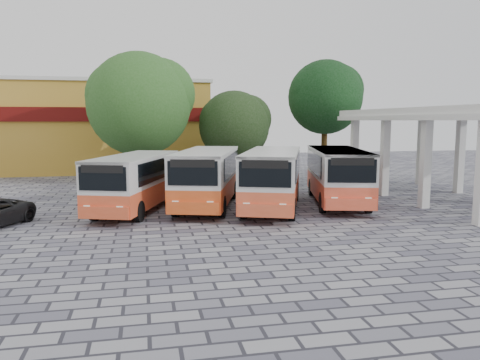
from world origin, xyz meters
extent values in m
plane|color=#535262|center=(0.00, 0.00, 0.00)|extent=(90.00, 90.00, 0.00)
cube|color=silver|center=(7.85, 10.50, 2.50)|extent=(0.45, 0.45, 5.00)
cube|color=silver|center=(13.15, 10.50, 2.50)|extent=(0.45, 0.45, 5.00)
cube|color=silver|center=(10.50, 4.00, 5.20)|extent=(6.60, 15.60, 0.40)
cube|color=silver|center=(10.50, 4.00, 4.85)|extent=(6.80, 15.80, 0.30)
cube|color=#B98A29|center=(-11.00, 26.00, 4.00)|extent=(20.00, 10.00, 8.00)
cube|color=#590C0A|center=(-11.00, 20.90, 5.20)|extent=(20.00, 0.20, 1.20)
cube|color=silver|center=(-11.00, 26.00, 8.15)|extent=(20.40, 10.40, 0.30)
cube|color=#DE4E27|center=(-7.37, 4.14, 0.91)|extent=(4.90, 8.37, 1.05)
cube|color=silver|center=(-7.37, 4.14, 2.17)|extent=(4.90, 8.37, 1.47)
cube|color=silver|center=(-7.37, 4.14, 2.85)|extent=(4.94, 8.38, 0.12)
cube|color=black|center=(-8.60, 4.14, 2.19)|extent=(2.21, 6.27, 1.05)
cube|color=black|center=(-6.15, 4.14, 2.19)|extent=(2.21, 6.27, 1.05)
cube|color=black|center=(-7.37, 0.11, 2.19)|extent=(2.05, 0.75, 1.05)
cube|color=black|center=(-7.37, 0.11, 2.61)|extent=(1.82, 0.68, 0.34)
cylinder|color=black|center=(-8.46, 1.54, 0.50)|extent=(0.28, 1.00, 1.00)
cylinder|color=black|center=(-6.29, 1.54, 0.50)|extent=(0.28, 1.00, 1.00)
cylinder|color=black|center=(-8.46, 6.75, 0.50)|extent=(0.28, 1.00, 1.00)
cylinder|color=black|center=(-6.29, 6.75, 0.50)|extent=(0.28, 1.00, 1.00)
cube|color=#DF4F1A|center=(-3.56, 4.51, 0.97)|extent=(4.86, 8.91, 1.12)
cube|color=silver|center=(-3.56, 4.51, 2.31)|extent=(4.86, 8.91, 1.57)
cube|color=silver|center=(-3.56, 4.51, 3.03)|extent=(4.91, 8.92, 0.13)
cube|color=black|center=(-4.86, 4.51, 2.32)|extent=(2.03, 6.77, 1.12)
cube|color=black|center=(-2.26, 4.51, 2.32)|extent=(2.03, 6.77, 1.12)
cube|color=black|center=(-3.56, 0.23, 2.32)|extent=(2.21, 0.69, 1.12)
cube|color=black|center=(-3.56, 0.23, 2.77)|extent=(1.96, 0.63, 0.36)
cylinder|color=black|center=(-4.71, 1.74, 0.53)|extent=(0.30, 1.07, 1.07)
cylinder|color=black|center=(-2.41, 1.74, 0.53)|extent=(0.30, 1.07, 1.07)
cylinder|color=black|center=(-4.71, 7.29, 0.53)|extent=(0.30, 1.07, 1.07)
cylinder|color=black|center=(-2.41, 7.29, 0.53)|extent=(0.30, 1.07, 1.07)
cube|color=#E3562F|center=(-0.24, 3.20, 0.97)|extent=(5.38, 8.95, 1.13)
cube|color=silver|center=(-0.24, 3.20, 2.33)|extent=(5.38, 8.95, 1.58)
cube|color=silver|center=(-0.24, 3.20, 3.05)|extent=(5.42, 8.97, 0.13)
cube|color=black|center=(-1.55, 3.20, 2.34)|extent=(2.48, 6.67, 1.13)
cube|color=black|center=(1.07, 3.20, 2.34)|extent=(2.48, 6.67, 1.13)
cube|color=black|center=(-0.24, -1.11, 2.34)|extent=(2.19, 0.84, 1.13)
cube|color=black|center=(-0.24, -1.11, 2.79)|extent=(1.94, 0.76, 0.37)
cylinder|color=black|center=(-1.40, 0.41, 0.54)|extent=(0.30, 1.07, 1.07)
cylinder|color=black|center=(0.92, 0.41, 0.54)|extent=(0.30, 1.07, 1.07)
cylinder|color=black|center=(-1.40, 5.99, 0.54)|extent=(0.30, 1.07, 1.07)
cylinder|color=black|center=(0.92, 5.99, 0.54)|extent=(0.30, 1.07, 1.07)
cube|color=#E85030|center=(3.80, 4.04, 0.96)|extent=(4.59, 8.88, 1.12)
cube|color=silver|center=(3.80, 4.04, 2.30)|extent=(4.59, 8.88, 1.56)
cube|color=silver|center=(3.80, 4.04, 3.02)|extent=(4.64, 8.90, 0.13)
cube|color=black|center=(2.50, 4.04, 2.32)|extent=(1.79, 6.82, 1.12)
cube|color=black|center=(5.09, 4.04, 2.32)|extent=(1.79, 6.82, 1.12)
cube|color=black|center=(3.80, -0.24, 2.32)|extent=(2.23, 0.62, 1.12)
cube|color=black|center=(3.80, -0.24, 2.77)|extent=(1.97, 0.56, 0.36)
cylinder|color=black|center=(2.65, 1.27, 0.53)|extent=(0.30, 1.06, 1.06)
cylinder|color=black|center=(4.94, 1.27, 0.53)|extent=(0.30, 1.06, 1.06)
cylinder|color=black|center=(2.65, 6.81, 0.53)|extent=(0.30, 1.06, 1.06)
cylinder|color=black|center=(4.94, 6.81, 0.53)|extent=(0.30, 1.06, 1.06)
cylinder|color=black|center=(-7.16, 14.80, 2.23)|extent=(0.49, 0.49, 4.46)
sphere|color=#27541B|center=(-7.16, 14.80, 5.88)|extent=(7.55, 7.55, 7.55)
sphere|color=#27541B|center=(-5.65, 15.10, 6.64)|extent=(5.29, 5.29, 5.29)
sphere|color=#27541B|center=(-8.48, 14.60, 6.45)|extent=(4.91, 4.91, 4.91)
cylinder|color=black|center=(0.09, 15.70, 1.62)|extent=(0.38, 0.38, 3.23)
sphere|color=black|center=(0.09, 15.70, 4.25)|extent=(5.53, 5.53, 5.53)
sphere|color=black|center=(1.20, 16.00, 4.81)|extent=(3.87, 3.87, 3.87)
sphere|color=black|center=(-0.88, 15.50, 4.67)|extent=(3.60, 3.60, 3.60)
cylinder|color=#422D11|center=(7.68, 15.82, 2.31)|extent=(0.48, 0.48, 4.61)
sphere|color=black|center=(7.68, 15.82, 6.58)|extent=(6.02, 6.02, 6.02)
sphere|color=black|center=(8.88, 16.12, 7.18)|extent=(4.21, 4.21, 4.21)
sphere|color=black|center=(6.63, 15.62, 7.03)|extent=(3.91, 3.91, 3.91)
camera|label=1|loc=(-6.89, -20.55, 4.69)|focal=35.00mm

